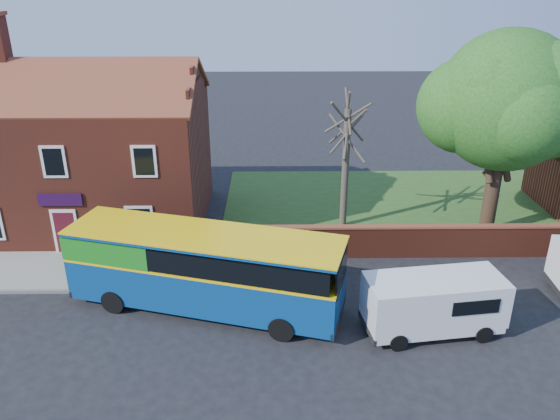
{
  "coord_description": "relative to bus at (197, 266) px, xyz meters",
  "views": [
    {
      "loc": [
        2.73,
        -15.64,
        12.26
      ],
      "look_at": [
        3.0,
        5.0,
        3.29
      ],
      "focal_mm": 35.0,
      "sensor_mm": 36.0,
      "label": 1
    }
  ],
  "objects": [
    {
      "name": "ground",
      "position": [
        0.27,
        -2.94,
        -1.85
      ],
      "size": [
        120.0,
        120.0,
        0.0
      ],
      "primitive_type": "plane",
      "color": "black",
      "rests_on": "ground"
    },
    {
      "name": "pavement",
      "position": [
        -6.73,
        2.81,
        -1.79
      ],
      "size": [
        18.0,
        3.5,
        0.12
      ],
      "primitive_type": "cube",
      "color": "gray",
      "rests_on": "ground"
    },
    {
      "name": "kerb",
      "position": [
        -6.73,
        1.06,
        -1.78
      ],
      "size": [
        18.0,
        0.15,
        0.14
      ],
      "primitive_type": "cube",
      "color": "slate",
      "rests_on": "ground"
    },
    {
      "name": "grass_strip",
      "position": [
        13.27,
        10.06,
        -1.83
      ],
      "size": [
        26.0,
        12.0,
        0.04
      ],
      "primitive_type": "cube",
      "color": "#426B28",
      "rests_on": "ground"
    },
    {
      "name": "shop_building",
      "position": [
        -6.76,
        8.56,
        1.57
      ],
      "size": [
        12.3,
        8.13,
        10.5
      ],
      "color": "maroon",
      "rests_on": "ground"
    },
    {
      "name": "boundary_wall",
      "position": [
        13.27,
        4.06,
        -1.03
      ],
      "size": [
        22.0,
        0.38,
        1.6
      ],
      "color": "maroon",
      "rests_on": "ground"
    },
    {
      "name": "bus",
      "position": [
        0.0,
        0.0,
        0.0
      ],
      "size": [
        11.02,
        5.54,
        3.26
      ],
      "rotation": [
        0.0,
        0.0,
        -0.28
      ],
      "color": "navy",
      "rests_on": "ground"
    },
    {
      "name": "van_near",
      "position": [
        8.85,
        -1.73,
        -0.61
      ],
      "size": [
        5.24,
        2.66,
        2.2
      ],
      "rotation": [
        0.0,
        0.0,
        0.14
      ],
      "color": "white",
      "rests_on": "ground"
    },
    {
      "name": "large_tree",
      "position": [
        13.96,
        6.7,
        4.78
      ],
      "size": [
        8.3,
        6.56,
        10.12
      ],
      "color": "black",
      "rests_on": "ground"
    },
    {
      "name": "bare_tree",
      "position": [
        6.65,
        7.51,
        1.65
      ],
      "size": [
        2.56,
        3.05,
        6.82
      ],
      "color": "#4C4238",
      "rests_on": "ground"
    }
  ]
}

